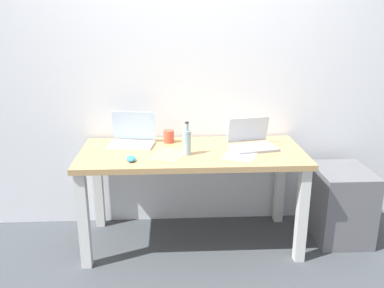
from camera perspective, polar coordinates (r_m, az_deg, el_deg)
ground_plane at (r=3.25m, az=0.00°, el=-13.46°), size 8.00×8.00×0.00m
back_wall at (r=3.23m, az=-0.39°, el=10.84°), size 5.20×0.08×2.60m
desk at (r=2.98m, az=0.00°, el=-2.86°), size 1.62×0.71×0.74m
laptop_left at (r=3.10m, az=-8.40°, el=0.97°), size 0.36×0.27×0.25m
laptop_right at (r=3.03m, az=8.42°, el=0.34°), size 0.37×0.31×0.22m
beer_bottle at (r=2.83m, az=-0.72°, el=0.32°), size 0.06×0.06×0.24m
computer_mouse at (r=2.76m, az=-8.59°, el=-2.04°), size 0.08×0.11×0.03m
coffee_mug at (r=3.13m, az=-3.28°, el=1.06°), size 0.08×0.08×0.09m
paper_sheet_front_right at (r=2.89m, az=7.00°, el=-1.36°), size 0.31×0.36×0.00m
paper_yellow_folder at (r=2.85m, az=-3.21°, el=-1.51°), size 0.31×0.35×0.00m
filing_cabinet at (r=3.39m, az=20.13°, el=-7.90°), size 0.40×0.48×0.57m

